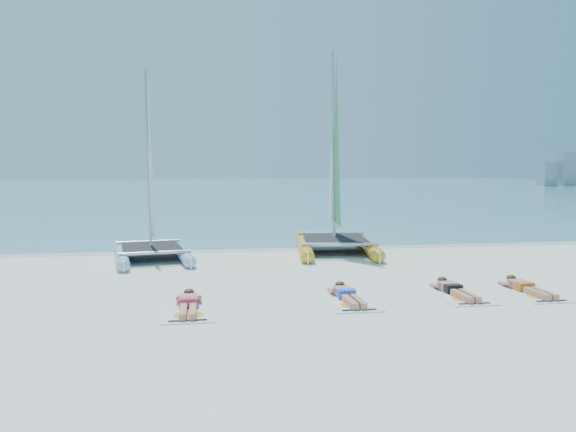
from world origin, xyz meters
The scene contains 13 objects.
ground centered at (0.00, 0.00, 0.00)m, with size 140.00×140.00×0.00m, color white.
sea centered at (0.00, 63.00, 0.01)m, with size 140.00×115.00×0.01m, color #73AAC0.
wet_sand_strip centered at (0.00, 5.50, 0.00)m, with size 140.00×1.40×0.01m, color silver.
catamaran_blue centered at (-4.10, 3.88, 1.82)m, with size 2.82×4.76×6.11m.
catamaran_yellow centered at (1.93, 4.93, 2.25)m, with size 3.18×5.74×7.14m.
towel_a centered at (-2.85, -2.75, 0.01)m, with size 1.00×1.85×0.02m, color white.
sunbather_a centered at (-2.85, -2.55, 0.12)m, with size 0.37×1.73×0.26m.
towel_b centered at (0.49, -2.49, 0.01)m, with size 1.00×1.85×0.02m, color white.
sunbather_b centered at (0.49, -2.30, 0.12)m, with size 0.37×1.73×0.26m.
towel_c centered at (2.98, -2.36, 0.01)m, with size 1.00×1.85×0.02m, color white.
sunbather_c centered at (2.98, -2.17, 0.12)m, with size 0.37×1.73×0.26m.
towel_d centered at (4.70, -2.40, 0.01)m, with size 1.00×1.85×0.02m, color white.
sunbather_d centered at (4.70, -2.21, 0.12)m, with size 0.37×1.73×0.26m.
Camera 1 is at (-2.60, -13.76, 2.85)m, focal length 35.00 mm.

